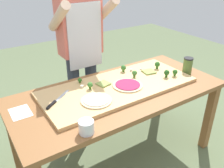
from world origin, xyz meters
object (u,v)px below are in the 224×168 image
object	(u,v)px
broccoli_floret_front_right	(80,80)
pizza_slice_far_right	(149,72)
prep_table	(119,100)
pizza_whole_white_garlic	(96,100)
broccoli_floret_back_right	(167,73)
broccoli_floret_front_left	(134,73)
flour_cup	(86,128)
cheese_crumble_c	(131,70)
sauce_jar	(188,66)
chefs_knife	(55,102)
broccoli_floret_back_left	(90,85)
recipe_note	(20,112)
cook_center	(81,44)
broccoli_floret_front_mid	(157,65)
broccoli_floret_center_left	(175,72)
cheese_crumble_a	(141,69)
pizza_slice_far_left	(103,84)
cheese_crumble_b	(82,86)
pizza_whole_beet_magenta	(128,85)
broccoli_floret_back_mid	(123,68)

from	to	relation	value
broccoli_floret_front_right	pizza_slice_far_right	bearing A→B (deg)	-14.47
prep_table	pizza_slice_far_right	world-z (taller)	pizza_slice_far_right
pizza_whole_white_garlic	broccoli_floret_back_right	size ratio (longest dim) A/B	3.40
broccoli_floret_front_left	flour_cup	size ratio (longest dim) A/B	0.66
cheese_crumble_c	sauce_jar	size ratio (longest dim) A/B	0.13
broccoli_floret_front_right	cheese_crumble_c	world-z (taller)	broccoli_floret_front_right
chefs_knife	broccoli_floret_back_left	bearing A→B (deg)	6.81
pizza_whole_white_garlic	recipe_note	xyz separation A→B (m)	(-0.51, 0.20, -0.03)
prep_table	cook_center	distance (m)	0.69
broccoli_floret_front_mid	cook_center	size ratio (longest dim) A/B	0.04
broccoli_floret_center_left	cheese_crumble_c	distance (m)	0.40
broccoli_floret_back_right	cheese_crumble_a	xyz separation A→B (m)	(-0.08, 0.26, -0.04)
pizza_slice_far_left	broccoli_floret_front_left	world-z (taller)	broccoli_floret_front_left
pizza_slice_far_right	broccoli_floret_front_left	size ratio (longest dim) A/B	1.59
chefs_knife	cheese_crumble_b	size ratio (longest dim) A/B	11.59
prep_table	flour_cup	distance (m)	0.60
broccoli_floret_front_right	broccoli_floret_back_right	distance (m)	0.77
pizza_whole_beet_magenta	broccoli_floret_front_left	distance (m)	0.18
pizza_whole_white_garlic	broccoli_floret_back_left	distance (m)	0.20
chefs_knife	recipe_note	world-z (taller)	chefs_knife
broccoli_floret_back_mid	cheese_crumble_a	size ratio (longest dim) A/B	5.28
cheese_crumble_c	broccoli_floret_back_left	bearing A→B (deg)	-168.51
pizza_slice_far_left	cheese_crumble_c	world-z (taller)	cheese_crumble_c
pizza_whole_beet_magenta	broccoli_floret_back_right	size ratio (longest dim) A/B	3.65
chefs_knife	broccoli_floret_front_right	bearing A→B (deg)	31.94
sauce_jar	recipe_note	distance (m)	1.52
prep_table	broccoli_floret_back_left	xyz separation A→B (m)	(-0.21, 0.11, 0.16)
broccoli_floret_front_left	cheese_crumble_a	size ratio (longest dim) A/B	5.45
pizza_slice_far_left	broccoli_floret_front_mid	xyz separation A→B (m)	(0.61, -0.00, 0.04)
cheese_crumble_b	cook_center	bearing A→B (deg)	63.11
pizza_whole_beet_magenta	broccoli_floret_front_left	bearing A→B (deg)	33.47
broccoli_floret_back_left	sauce_jar	bearing A→B (deg)	-11.30
cheese_crumble_c	pizza_whole_white_garlic	bearing A→B (deg)	-152.18
broccoli_floret_front_left	cook_center	distance (m)	0.61
pizza_whole_beet_magenta	broccoli_floret_back_left	world-z (taller)	broccoli_floret_back_left
chefs_knife	flour_cup	distance (m)	0.41
pizza_whole_beet_magenta	cheese_crumble_a	size ratio (longest dim) A/B	21.05
flour_cup	broccoli_floret_back_right	bearing A→B (deg)	15.45
pizza_slice_far_left	pizza_whole_beet_magenta	bearing A→B (deg)	-40.15
pizza_slice_far_right	cook_center	distance (m)	0.71
pizza_whole_beet_magenta	broccoli_floret_back_right	xyz separation A→B (m)	(0.39, -0.06, 0.03)
pizza_slice_far_left	flour_cup	size ratio (longest dim) A/B	0.97
pizza_whole_beet_magenta	pizza_slice_far_right	world-z (taller)	pizza_whole_beet_magenta
broccoli_floret_back_right	broccoli_floret_front_left	size ratio (longest dim) A/B	1.06
broccoli_floret_back_right	cheese_crumble_b	distance (m)	0.76
cook_center	pizza_slice_far_right	bearing A→B (deg)	-49.18
pizza_whole_white_garlic	broccoli_floret_back_right	world-z (taller)	broccoli_floret_back_right
pizza_whole_beet_magenta	broccoli_floret_front_right	size ratio (longest dim) A/B	5.74
cook_center	prep_table	bearing A→B (deg)	-86.68
pizza_whole_white_garlic	cook_center	distance (m)	0.75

